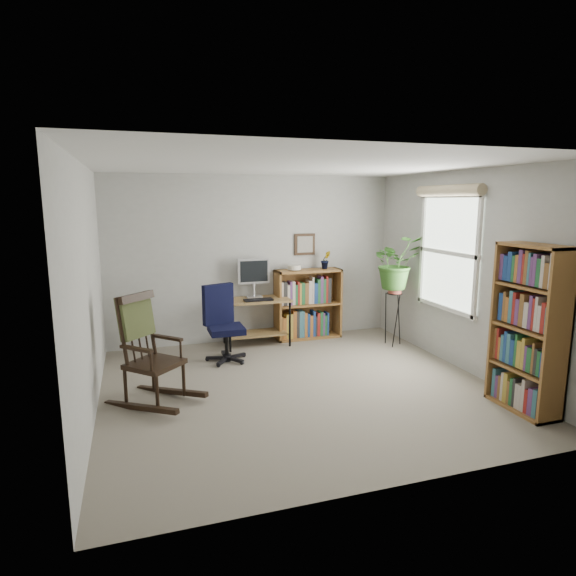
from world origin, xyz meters
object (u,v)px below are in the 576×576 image
object	(u,v)px
desk	(257,322)
tall_bookshelf	(528,329)
office_chair	(226,323)
low_bookshelf	(308,304)
rocking_chair	(154,349)

from	to	relation	value
desk	tall_bookshelf	size ratio (longest dim) A/B	0.57
office_chair	low_bookshelf	bearing A→B (deg)	7.82
rocking_chair	low_bookshelf	bearing A→B (deg)	-7.35
rocking_chair	tall_bookshelf	xyz separation A→B (m)	(3.45, -1.27, 0.25)
desk	office_chair	world-z (taller)	office_chair
rocking_chair	tall_bookshelf	world-z (taller)	tall_bookshelf
office_chair	low_bookshelf	xyz separation A→B (m)	(1.37, 0.70, 0.02)
rocking_chair	tall_bookshelf	distance (m)	3.68
office_chair	tall_bookshelf	size ratio (longest dim) A/B	0.61
rocking_chair	tall_bookshelf	bearing A→B (deg)	-65.07
office_chair	tall_bookshelf	world-z (taller)	tall_bookshelf
office_chair	tall_bookshelf	bearing A→B (deg)	-62.06
desk	tall_bookshelf	xyz separation A→B (m)	(1.97, -2.91, 0.49)
office_chair	rocking_chair	world-z (taller)	rocking_chair
low_bookshelf	office_chair	bearing A→B (deg)	-153.01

